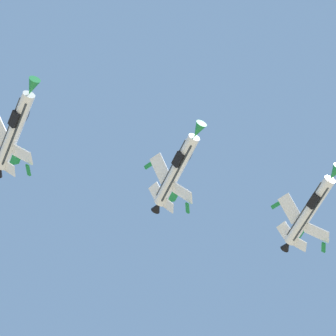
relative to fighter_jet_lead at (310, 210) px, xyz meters
The scene contains 3 objects.
fighter_jet_lead is the anchor object (origin of this frame).
fighter_jet_left_wing 19.99m from the fighter_jet_lead, 140.51° to the right, with size 12.31×12.51×7.93m.
fighter_jet_right_wing 42.84m from the fighter_jet_lead, 139.04° to the right, with size 12.31×12.33×7.14m.
Camera 1 is at (-3.15, -5.03, 1.80)m, focal length 88.77 mm.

